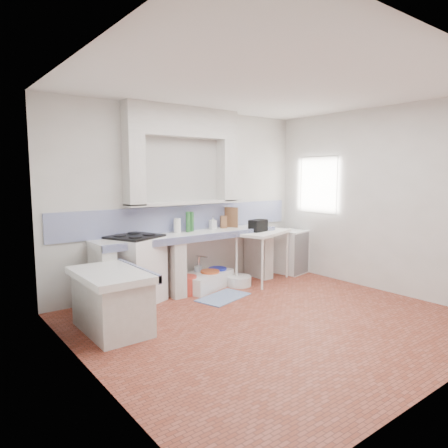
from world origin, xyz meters
TOP-DOWN VIEW (x-y plane):
  - floor at (0.00, 0.00)m, footprint 4.50×4.50m
  - ceiling at (0.00, 0.00)m, footprint 4.50×4.50m
  - wall_back at (0.00, 2.00)m, footprint 4.50×0.00m
  - wall_left at (-2.25, 0.00)m, footprint 0.00×4.50m
  - wall_right at (2.25, 0.00)m, footprint 0.00×4.50m
  - alcove_mass at (-0.10, 1.88)m, footprint 1.90×0.25m
  - window_frame at (2.42, 1.20)m, footprint 0.35×0.86m
  - lace_valance at (2.28, 1.20)m, footprint 0.01×0.84m
  - counter_slab at (-0.10, 1.70)m, footprint 3.00×0.60m
  - counter_lip at (-0.10, 1.42)m, footprint 3.00×0.04m
  - counter_pier_left at (-1.50, 1.70)m, footprint 0.20×0.55m
  - counter_pier_mid at (-0.45, 1.70)m, footprint 0.20×0.55m
  - counter_pier_right at (1.30, 1.70)m, footprint 0.20×0.55m
  - peninsula_top at (-1.70, 0.90)m, footprint 0.70×1.10m
  - peninsula_base at (-1.70, 0.90)m, footprint 0.60×1.00m
  - peninsula_lip at (-1.37, 0.90)m, footprint 0.04×1.10m
  - backsplash at (0.00, 1.99)m, footprint 4.27×0.03m
  - stove at (-1.03, 1.69)m, footprint 0.84×0.83m
  - sink at (0.15, 1.68)m, footprint 1.04×0.77m
  - side_table at (1.15, 1.43)m, footprint 1.15×0.87m
  - fridge at (1.97, 1.56)m, footprint 0.59×0.59m
  - bucket_red at (-0.25, 1.58)m, footprint 0.33×0.33m
  - bucket_orange at (0.21, 1.63)m, footprint 0.38×0.38m
  - bucket_blue at (0.42, 1.71)m, footprint 0.35×0.35m
  - basin_white at (0.66, 1.46)m, footprint 0.51×0.51m
  - water_bottle_a at (0.09, 1.81)m, footprint 0.09×0.09m
  - water_bottle_b at (0.15, 1.85)m, footprint 0.11×0.11m
  - black_bag at (1.06, 1.46)m, footprint 0.34×0.23m
  - green_bottle_a at (-0.07, 1.81)m, footprint 0.08×0.08m
  - green_bottle_b at (0.02, 1.85)m, footprint 0.08×0.08m
  - knife_block at (0.65, 1.85)m, footprint 0.13×0.12m
  - cutting_board at (0.81, 1.85)m, footprint 0.12×0.24m
  - paper_towel at (-0.25, 1.85)m, footprint 0.12×0.12m
  - soap_bottle at (0.42, 1.85)m, footprint 0.10×0.11m
  - rug at (0.07, 1.10)m, footprint 0.88×0.64m

SIDE VIEW (x-z plane):
  - floor at x=0.00m, z-range 0.00..0.00m
  - rug at x=0.07m, z-range 0.00..0.01m
  - basin_white at x=0.66m, z-range 0.00..0.15m
  - sink at x=0.15m, z-range 0.00..0.22m
  - bucket_red at x=-0.25m, z-range 0.00..0.28m
  - bucket_blue at x=0.42m, z-range 0.00..0.28m
  - bucket_orange at x=0.21m, z-range 0.00..0.28m
  - water_bottle_b at x=0.15m, z-range 0.00..0.33m
  - water_bottle_a at x=0.09m, z-range 0.00..0.34m
  - peninsula_base at x=-1.70m, z-range 0.00..0.62m
  - fridge at x=1.97m, z-range 0.00..0.78m
  - counter_pier_left at x=-1.50m, z-range 0.00..0.82m
  - counter_pier_mid at x=-0.45m, z-range 0.00..0.82m
  - counter_pier_right at x=1.30m, z-range 0.00..0.82m
  - side_table at x=1.15m, z-range 0.40..0.45m
  - stove at x=-1.03m, z-range 0.00..0.92m
  - peninsula_top at x=-1.70m, z-range 0.62..0.70m
  - peninsula_lip at x=-1.37m, z-range 0.61..0.71m
  - counter_slab at x=-0.10m, z-range 0.82..0.90m
  - counter_lip at x=-0.10m, z-range 0.81..0.91m
  - black_bag at x=1.06m, z-range 0.85..1.05m
  - knife_block at x=0.65m, z-range 0.90..1.10m
  - soap_bottle at x=0.42m, z-range 0.90..1.12m
  - paper_towel at x=-0.25m, z-range 0.90..1.12m
  - green_bottle_b at x=0.02m, z-range 0.90..1.21m
  - green_bottle_a at x=-0.07m, z-range 0.90..1.22m
  - cutting_board at x=0.81m, z-range 0.90..1.24m
  - backsplash at x=0.00m, z-range 0.90..1.30m
  - wall_back at x=0.00m, z-range -0.85..3.65m
  - wall_left at x=-2.25m, z-range -0.85..3.65m
  - wall_right at x=2.25m, z-range -0.85..3.65m
  - window_frame at x=2.42m, z-range 1.07..2.13m
  - lace_valance at x=2.28m, z-range 1.86..2.10m
  - alcove_mass at x=-0.10m, z-range 2.35..2.80m
  - ceiling at x=0.00m, z-range 2.80..2.80m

